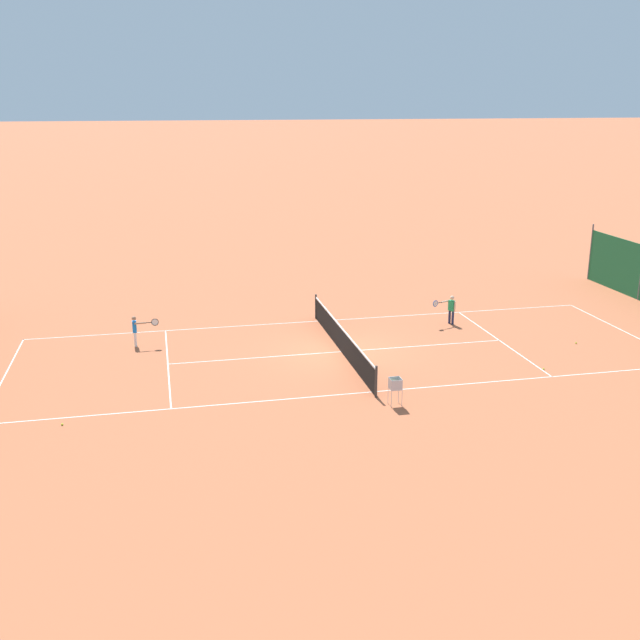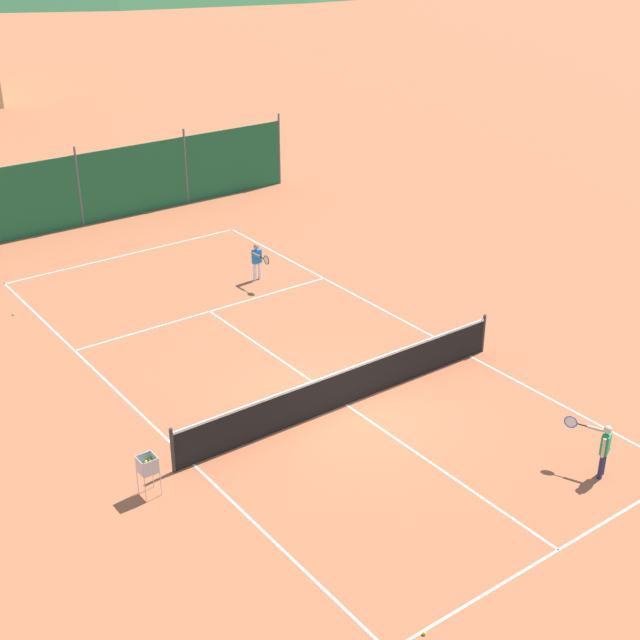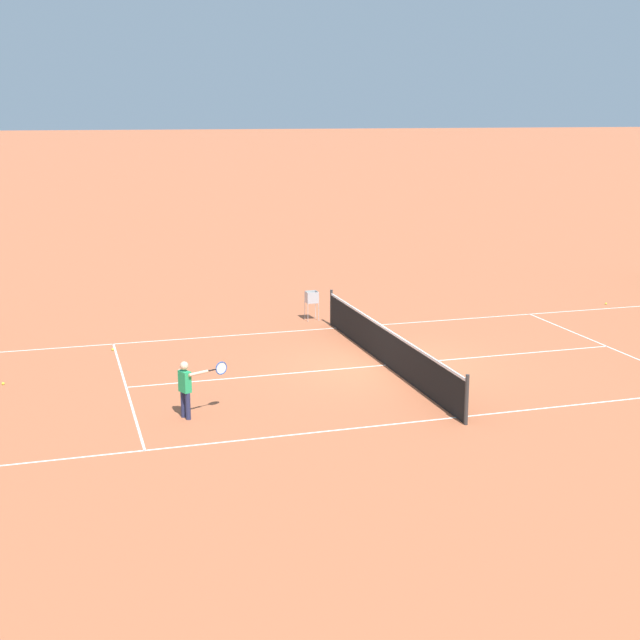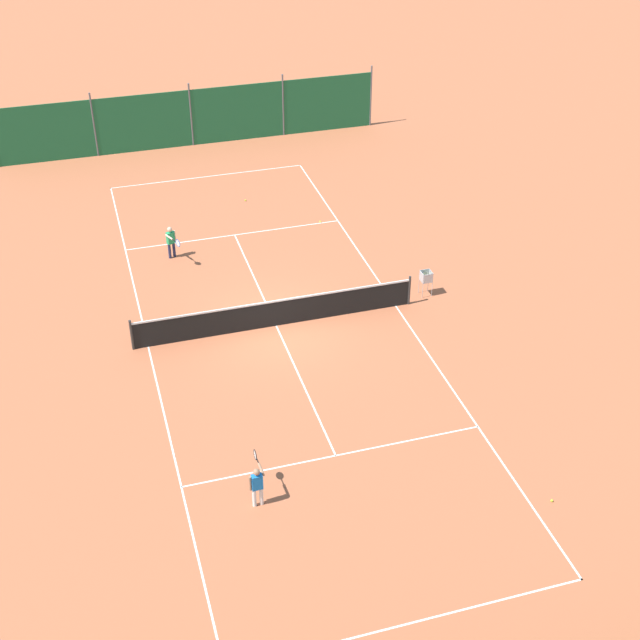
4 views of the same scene
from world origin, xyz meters
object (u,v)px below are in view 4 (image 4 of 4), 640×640
Objects in this scene: tennis_ball_far_corner at (320,222)px; ball_hopper at (426,278)px; player_far_baseline at (171,240)px; tennis_ball_alley_left at (552,501)px; tennis_ball_service_box at (245,200)px; tennis_net at (276,313)px; player_near_baseline at (257,483)px.

ball_hopper is (-1.89, 6.08, 0.63)m from tennis_ball_far_corner.
player_far_baseline reaches higher than tennis_ball_far_corner.
tennis_ball_alley_left is (-7.15, 14.87, -0.68)m from player_far_baseline.
player_far_baseline is 18.53× the size of tennis_ball_alley_left.
player_far_baseline is 9.24m from ball_hopper.
tennis_ball_alley_left is 19.01m from tennis_ball_service_box.
player_far_baseline is 18.53× the size of tennis_ball_far_corner.
tennis_ball_far_corner and tennis_ball_service_box have the same top height.
tennis_net reaches higher than ball_hopper.
tennis_net is at bearing -107.50° from player_near_baseline.
tennis_ball_alley_left is at bearing 86.24° from ball_hopper.
tennis_ball_alley_left is at bearing 115.99° from tennis_net.
tennis_ball_alley_left is (-7.01, 2.03, -0.66)m from player_near_baseline.
player_near_baseline is 15.13m from tennis_ball_far_corner.
player_far_baseline reaches higher than tennis_ball_service_box.
player_near_baseline is 17.94× the size of tennis_ball_service_box.
tennis_ball_service_box is 9.75m from ball_hopper.
player_far_baseline is at bearing -64.32° from tennis_ball_alley_left.
tennis_net is at bearing 115.13° from player_far_baseline.
player_near_baseline is 17.94× the size of tennis_ball_alley_left.
tennis_ball_alley_left is at bearing 100.98° from tennis_ball_service_box.
tennis_net is 7.32m from tennis_ball_far_corner.
player_far_baseline is at bearing -89.38° from player_near_baseline.
tennis_ball_alley_left and tennis_ball_far_corner have the same top height.
ball_hopper reaches higher than tennis_ball_far_corner.
player_far_baseline is (0.14, -12.84, 0.02)m from player_near_baseline.
tennis_ball_far_corner is at bearing -85.56° from tennis_ball_alley_left.
tennis_net reaches higher than tennis_ball_far_corner.
player_near_baseline reaches higher than tennis_ball_alley_left.
tennis_ball_service_box is (-3.39, -16.63, -0.66)m from player_near_baseline.
ball_hopper is (-7.80, 4.96, -0.06)m from player_far_baseline.
player_far_baseline is 18.53× the size of tennis_ball_service_box.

